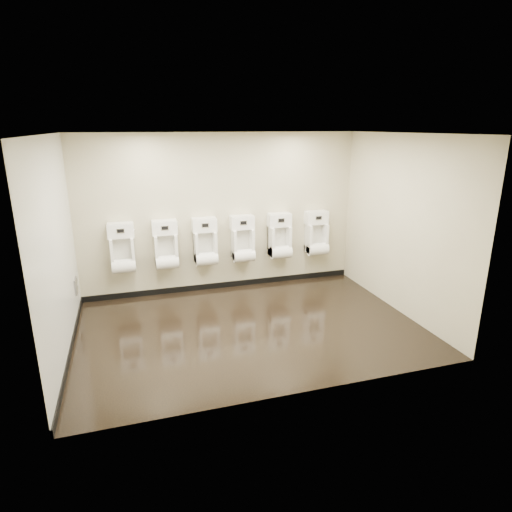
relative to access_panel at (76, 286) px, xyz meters
The scene contains 16 objects.
ground 2.80m from the access_panel, 25.81° to the right, with size 5.00×3.50×0.00m, color black.
ceiling 3.59m from the access_panel, 25.81° to the right, with size 5.00×3.50×0.00m, color silver.
back_wall 2.70m from the access_panel, 12.50° to the left, with size 5.00×0.02×2.80m, color #BFB896.
front_wall 3.96m from the access_panel, 49.93° to the right, with size 5.00×0.02×2.80m, color #BFB896.
left_wall 1.50m from the access_panel, 90.87° to the right, with size 0.02×3.50×2.80m, color #BFB896.
right_wall 5.20m from the access_panel, 13.54° to the right, with size 0.02×3.50×2.80m, color #BFB896.
tile_overlay_left 1.50m from the access_panel, 90.63° to the right, with size 0.01×3.50×2.80m, color silver.
skirting_back 2.58m from the access_panel, 12.23° to the left, with size 5.00×0.02×0.10m, color black.
skirting_left 1.28m from the access_panel, 90.30° to the right, with size 0.02×3.50×0.10m, color black.
access_panel is the anchor object (origin of this frame).
urinal_0 0.92m from the access_panel, 28.88° to the left, with size 0.44×0.33×0.82m.
urinal_1 1.55m from the access_panel, 15.61° to the left, with size 0.44×0.33×0.82m.
urinal_2 2.21m from the access_panel, 10.74° to the left, with size 0.44×0.33×0.82m.
urinal_3 2.87m from the access_panel, ahead, with size 0.44×0.33×0.82m.
urinal_4 3.58m from the access_panel, ahead, with size 0.44×0.33×0.82m.
urinal_5 4.31m from the access_panel, ahead, with size 0.44×0.33×0.82m.
Camera 1 is at (-1.61, -5.60, 2.90)m, focal length 30.00 mm.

